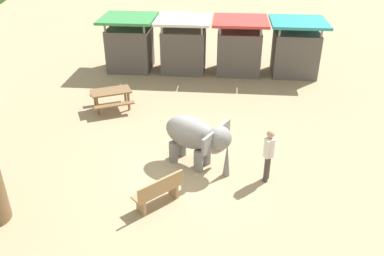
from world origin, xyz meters
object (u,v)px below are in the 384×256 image
Objects in this scene: wooden_bench at (159,191)px; market_stall_red at (239,49)px; elephant at (196,136)px; market_stall_white at (184,47)px; person_handler at (269,152)px; picnic_table_near at (111,95)px; market_stall_teal at (295,50)px; feed_bucket at (220,144)px; market_stall_green at (130,46)px.

wooden_bench is 10.43m from market_stall_red.
market_stall_white is (-1.27, 8.16, 0.15)m from elephant.
picnic_table_near is at bearing -19.02° from person_handler.
wooden_bench is (-2.89, -1.41, -0.48)m from person_handler.
market_stall_white is 5.20m from market_stall_teal.
picnic_table_near is 0.79× the size of market_stall_white.
picnic_table_near reaches higher than feed_bucket.
market_stall_teal reaches higher than wooden_bench.
elephant is 1.45m from feed_bucket.
market_stall_white is 7.00× the size of feed_bucket.
elephant is 8.27m from market_stall_red.
market_stall_red is (1.33, 8.16, 0.15)m from elephant.
market_stall_red is at bearing 32.56° from wooden_bench.
wooden_bench is at bearing -116.46° from feed_bucket.
wooden_bench is 0.51× the size of market_stall_green.
feed_bucket is (-3.25, -7.19, -0.98)m from market_stall_teal.
person_handler is 0.64× the size of market_stall_white.
person_handler is at bearing -48.67° from feed_bucket.
market_stall_red reaches higher than wooden_bench.
market_stall_teal is 7.95m from feed_bucket.
elephant is 0.86× the size of market_stall_white.
wooden_bench is 0.51× the size of market_stall_white.
market_stall_green is at bearing 180.00° from market_stall_teal.
picnic_table_near is at bearing -86.62° from market_stall_green.
person_handler is at bearing -101.91° from market_stall_teal.
market_stall_green is 5.20m from market_stall_red.
picnic_table_near is (-5.68, 4.20, -0.36)m from person_handler.
market_stall_white reaches higher than picnic_table_near.
market_stall_green is 1.00× the size of market_stall_red.
picnic_table_near is 6.75m from market_stall_red.
market_stall_green is (-5.95, 8.78, 0.19)m from person_handler.
market_stall_teal is at bearing 0.00° from market_stall_red.
market_stall_red is 1.00× the size of market_stall_teal.
picnic_table_near is 4.61m from market_stall_green.
market_stall_white is at bearing 0.00° from market_stall_green.
market_stall_red is at bearing -67.63° from person_handler.
market_stall_red is 7.00× the size of feed_bucket.
market_stall_red is (-0.75, 8.78, 0.19)m from person_handler.
person_handler reaches higher than elephant.
market_stall_teal is at bearing 5.77° from picnic_table_near.
person_handler is 4.50× the size of feed_bucket.
person_handler is at bearing -55.87° from market_stall_green.
picnic_table_near is at bearing 148.59° from feed_bucket.
market_stall_green is 7.80m from market_stall_teal.
picnic_table_near is 5.53× the size of feed_bucket.
market_stall_green is 8.56m from feed_bucket.
market_stall_white is at bearing 126.43° from elephant.
market_stall_red reaches higher than person_handler.
picnic_table_near is at bearing 162.66° from elephant.
market_stall_teal reaches higher than elephant.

